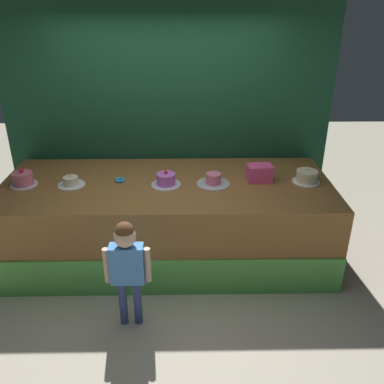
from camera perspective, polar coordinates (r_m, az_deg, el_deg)
name	(u,v)px	position (r m, az deg, el deg)	size (l,w,h in m)	color
ground_plane	(166,294)	(4.20, -3.61, -13.84)	(12.00, 12.00, 0.00)	#BCB29E
stage_platform	(167,220)	(4.52, -3.41, -3.87)	(3.45, 1.41, 0.89)	brown
curtain_backdrop	(168,115)	(4.90, -3.35, 10.53)	(3.78, 0.08, 2.78)	#19472D
child_figure	(127,261)	(3.52, -8.99, -9.37)	(0.40, 0.18, 1.03)	#3F4C8C
pink_box	(259,173)	(4.38, 9.31, 2.61)	(0.25, 0.18, 0.17)	#F24D8D
donut	(120,180)	(4.40, -9.92, 1.65)	(0.11, 0.11, 0.03)	#3399D8
cake_far_left	(23,179)	(4.57, -22.31, 1.66)	(0.28, 0.28, 0.18)	silver
cake_left	(71,182)	(4.42, -16.38, 1.36)	(0.28, 0.28, 0.14)	white
cake_center	(166,180)	(4.24, -3.62, 1.68)	(0.31, 0.31, 0.16)	silver
cake_right	(213,180)	(4.26, 2.97, 1.66)	(0.34, 0.34, 0.12)	silver
cake_far_right	(307,177)	(4.47, 15.57, 2.05)	(0.29, 0.29, 0.18)	white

